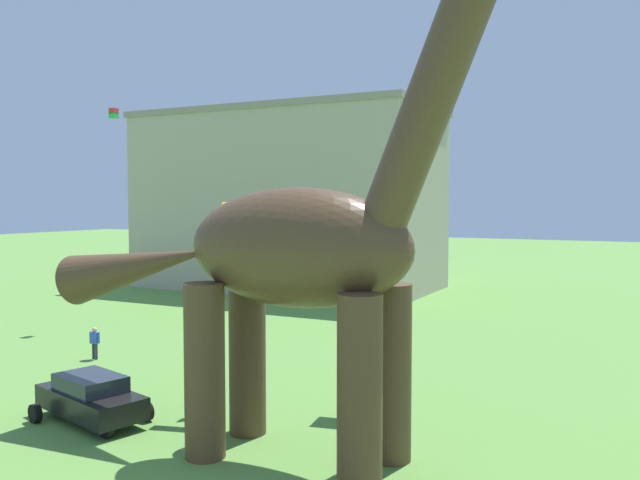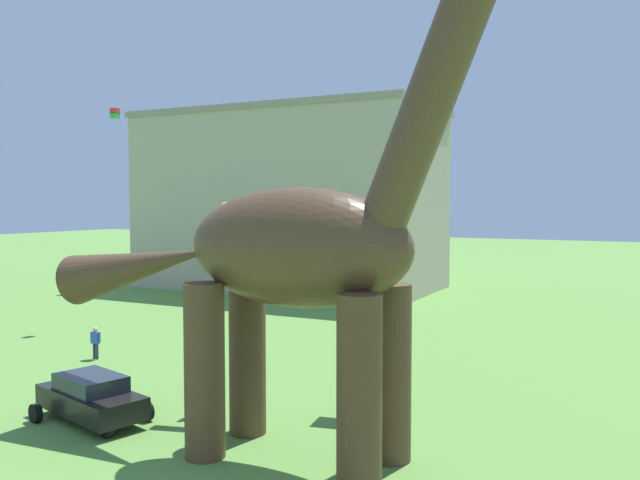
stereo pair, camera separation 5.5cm
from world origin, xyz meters
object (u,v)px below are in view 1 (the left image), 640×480
Objects in this scene: dinosaur_sculpture at (295,247)px; kite_high_left at (246,208)px; person_vendor_side at (95,340)px; kite_high_right at (114,113)px; parked_sedan_left at (91,397)px; kite_trailing at (378,248)px.

dinosaur_sculpture is 5.38m from kite_high_left.
person_vendor_side is 0.93× the size of kite_high_left.
kite_high_left is (15.66, -9.93, -5.41)m from kite_high_right.
parked_sedan_left is 2.77× the size of kite_trailing.
dinosaur_sculpture reaches higher than parked_sedan_left.
parked_sedan_left is at bearing -48.71° from kite_high_right.
kite_high_left is at bearing -154.46° from kite_trailing.
kite_high_left is at bearing 160.04° from dinosaur_sculpture.
kite_high_right reaches higher than parked_sedan_left.
person_vendor_side is (-13.82, 6.06, -5.04)m from dinosaur_sculpture.
person_vendor_side is at bearing 178.51° from dinosaur_sculpture.
kite_high_right is 0.36× the size of kite_high_left.
kite_high_right is 0.36× the size of kite_trailing.
dinosaur_sculpture is at bearing 18.09° from parked_sedan_left.
kite_trailing is (0.25, 5.54, -0.35)m from dinosaur_sculpture.
kite_trailing is at bearing 109.56° from dinosaur_sculpture.
dinosaur_sculpture is 9.04m from parked_sedan_left.
dinosaur_sculpture reaches higher than kite_high_right.
kite_trailing is 4.83m from kite_high_left.
kite_high_left is at bearing -32.38° from kite_high_right.
person_vendor_side is at bearing 150.26° from parked_sedan_left.
kite_high_right is (-12.14, 13.83, 11.57)m from parked_sedan_left.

